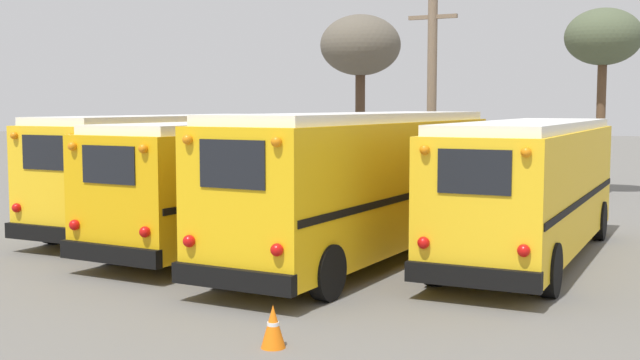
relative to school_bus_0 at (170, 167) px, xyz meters
The scene contains 9 objects.
ground_plane 5.34m from the school_bus_0, ahead, with size 160.00×160.00×0.00m, color #66635E.
school_bus_0 is the anchor object (origin of this frame).
school_bus_1 3.42m from the school_bus_0, 10.47° to the right, with size 2.86×11.01×3.08m.
school_bus_2 6.90m from the school_bus_0, 12.96° to the right, with size 2.66×10.67×3.31m.
school_bus_3 10.08m from the school_bus_0, ahead, with size 2.65×9.77×3.13m.
utility_pole 10.63m from the school_bus_0, 65.19° to the left, with size 1.80×0.34×7.52m.
bare_tree_0 17.76m from the school_bus_0, 56.72° to the left, with size 2.89×2.89×7.18m.
bare_tree_1 15.21m from the school_bus_0, 93.12° to the left, with size 3.56×3.56×7.48m.
traffic_cone 11.90m from the school_bus_0, 44.93° to the right, with size 0.36×0.36×0.63m.
Camera 1 is at (9.12, -17.67, 3.47)m, focal length 45.00 mm.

